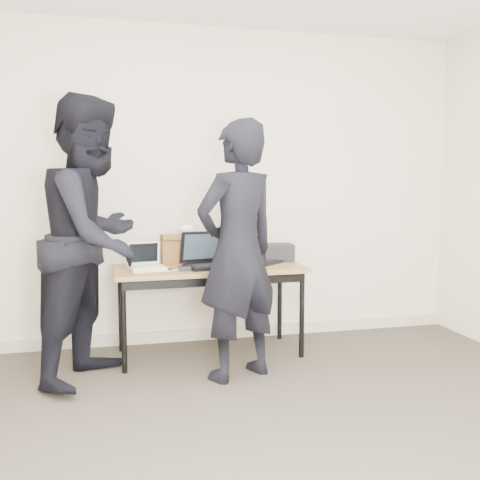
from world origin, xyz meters
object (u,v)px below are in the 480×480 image
object	(u,v)px
desk	(210,274)
equipment_box	(278,252)
laptop_center	(207,259)
person_typist	(238,251)
person_observer	(94,239)
laptop_beige	(146,264)
laptop_right	(260,257)
leather_satchel	(183,248)

from	to	relation	value
desk	equipment_box	world-z (taller)	equipment_box
desk	laptop_center	distance (m)	0.12
person_typist	person_observer	bearing A→B (deg)	-38.13
laptop_center	person_observer	size ratio (longest dim) A/B	0.21
equipment_box	person_observer	xyz separation A→B (m)	(-1.50, -0.50, 0.20)
laptop_beige	person_typist	distance (m)	0.80
desk	equipment_box	bearing A→B (deg)	15.33
laptop_beige	laptop_right	size ratio (longest dim) A/B	0.72
leather_satchel	person_typist	xyz separation A→B (m)	(0.29, -0.77, 0.06)
desk	leather_satchel	distance (m)	0.34
person_typist	person_observer	world-z (taller)	person_observer
laptop_center	person_typist	size ratio (longest dim) A/B	0.23
equipment_box	leather_satchel	bearing A→B (deg)	177.48
laptop_right	person_observer	world-z (taller)	person_observer
leather_satchel	person_observer	bearing A→B (deg)	-146.14
desk	equipment_box	xyz separation A→B (m)	(0.63, 0.19, 0.13)
laptop_beige	equipment_box	size ratio (longest dim) A/B	1.19
person_observer	laptop_beige	bearing A→B (deg)	-25.07
laptop_right	person_observer	distance (m)	1.41
person_observer	leather_satchel	bearing A→B (deg)	-23.37
equipment_box	person_typist	distance (m)	0.91
desk	person_typist	xyz separation A→B (m)	(0.11, -0.54, 0.25)
laptop_center	person_typist	distance (m)	0.56
laptop_center	leather_satchel	bearing A→B (deg)	111.27
desk	person_typist	distance (m)	0.60
laptop_beige	leather_satchel	xyz separation A→B (m)	(0.32, 0.26, 0.09)
desk	person_typist	size ratio (longest dim) A/B	0.83
desk	laptop_center	bearing A→B (deg)	-159.91
laptop_beige	laptop_center	size ratio (longest dim) A/B	0.70
leather_satchel	laptop_right	bearing A→B (deg)	-13.35
laptop_center	equipment_box	size ratio (longest dim) A/B	1.70
laptop_right	leather_satchel	distance (m)	0.64
laptop_center	desk	bearing A→B (deg)	9.48
equipment_box	desk	bearing A→B (deg)	-163.05
laptop_beige	equipment_box	world-z (taller)	laptop_beige
laptop_center	laptop_right	xyz separation A→B (m)	(0.47, 0.13, -0.01)
person_typist	desk	bearing A→B (deg)	-103.68
laptop_beige	leather_satchel	bearing A→B (deg)	29.91
laptop_beige	leather_satchel	size ratio (longest dim) A/B	0.80
leather_satchel	equipment_box	size ratio (longest dim) A/B	1.48
desk	person_observer	size ratio (longest dim) A/B	0.77
desk	person_observer	bearing A→B (deg)	-162.22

